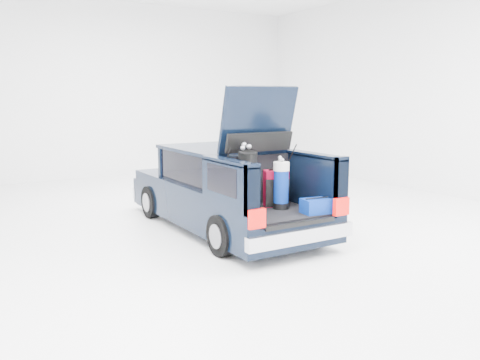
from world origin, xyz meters
TOP-DOWN VIEW (x-y plane):
  - ground at (0.00, 0.00)m, footprint 14.00×14.00m
  - car at (-0.00, 0.11)m, footprint 1.87×4.65m
  - red_suitcase at (0.25, -1.18)m, footprint 0.42×0.35m
  - black_golf_bag at (-0.36, -1.27)m, footprint 0.31×0.42m
  - blue_golf_bag at (0.21, -1.38)m, footprint 0.27×0.27m
  - blue_duffel at (0.50, -1.90)m, footprint 0.49×0.35m

SIDE VIEW (x-z plane):
  - ground at x=0.00m, z-range 0.00..0.00m
  - car at x=0.00m, z-range -0.56..1.91m
  - blue_duffel at x=0.50m, z-range 0.59..0.83m
  - red_suitcase at x=0.25m, z-range 0.58..1.18m
  - blue_golf_bag at x=0.21m, z-range 0.56..1.38m
  - black_golf_bag at x=-0.36m, z-range 0.55..1.58m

